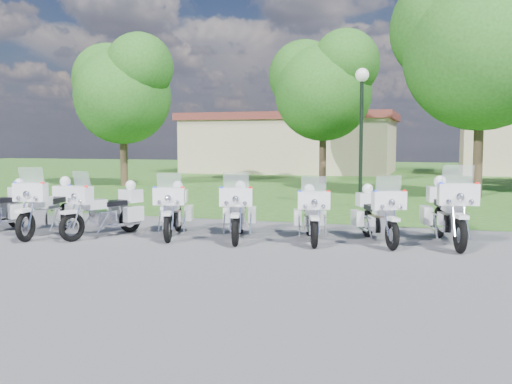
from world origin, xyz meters
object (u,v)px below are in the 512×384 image
(motorcycle_4, at_px, (238,210))
(motorcycle_6, at_px, (377,214))
(motorcycle_2, at_px, (107,208))
(lamp_post, at_px, (362,103))
(motorcycle_1, at_px, (50,206))
(motorcycle_5, at_px, (311,213))
(motorcycle_7, at_px, (448,210))
(motorcycle_3, at_px, (174,209))

(motorcycle_4, height_order, motorcycle_6, motorcycle_4)
(motorcycle_2, distance_m, lamp_post, 9.29)
(motorcycle_1, height_order, motorcycle_6, motorcycle_1)
(motorcycle_5, relative_size, motorcycle_6, 1.02)
(motorcycle_1, bearing_deg, motorcycle_6, -177.68)
(motorcycle_5, distance_m, lamp_post, 7.27)
(motorcycle_7, height_order, lamp_post, lamp_post)
(motorcycle_4, bearing_deg, motorcycle_6, 173.31)
(motorcycle_4, xyz_separation_m, motorcycle_7, (4.38, 0.74, 0.07))
(motorcycle_3, relative_size, motorcycle_5, 1.02)
(motorcycle_5, height_order, lamp_post, lamp_post)
(motorcycle_4, bearing_deg, motorcycle_3, -12.24)
(motorcycle_4, bearing_deg, motorcycle_1, -5.27)
(motorcycle_5, bearing_deg, motorcycle_2, -6.27)
(motorcycle_2, bearing_deg, motorcycle_5, -150.58)
(motorcycle_2, xyz_separation_m, motorcycle_4, (2.95, 0.56, 0.00))
(motorcycle_4, height_order, motorcycle_7, motorcycle_7)
(lamp_post, bearing_deg, motorcycle_5, -91.73)
(motorcycle_2, relative_size, motorcycle_4, 0.98)
(motorcycle_1, bearing_deg, motorcycle_7, -177.42)
(motorcycle_2, relative_size, motorcycle_7, 0.87)
(motorcycle_2, bearing_deg, motorcycle_7, -150.40)
(motorcycle_1, xyz_separation_m, lamp_post, (6.11, 7.72, 2.70))
(motorcycle_2, height_order, motorcycle_6, motorcycle_2)
(motorcycle_1, height_order, lamp_post, lamp_post)
(motorcycle_4, relative_size, motorcycle_5, 1.05)
(motorcycle_3, relative_size, motorcycle_7, 0.86)
(motorcycle_1, relative_size, motorcycle_7, 0.95)
(motorcycle_6, bearing_deg, motorcycle_4, -15.56)
(motorcycle_5, distance_m, motorcycle_6, 1.39)
(motorcycle_3, height_order, lamp_post, lamp_post)
(motorcycle_1, relative_size, motorcycle_3, 1.11)
(motorcycle_2, height_order, motorcycle_4, motorcycle_4)
(motorcycle_3, xyz_separation_m, motorcycle_5, (3.10, 0.31, -0.02))
(motorcycle_1, relative_size, motorcycle_6, 1.16)
(motorcycle_1, xyz_separation_m, motorcycle_2, (1.37, 0.22, -0.04))
(motorcycle_6, bearing_deg, motorcycle_5, -14.94)
(motorcycle_4, distance_m, motorcycle_5, 1.60)
(motorcycle_3, relative_size, lamp_post, 0.47)
(motorcycle_2, relative_size, lamp_post, 0.48)
(motorcycle_4, relative_size, motorcycle_7, 0.88)
(motorcycle_1, height_order, motorcycle_2, motorcycle_1)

